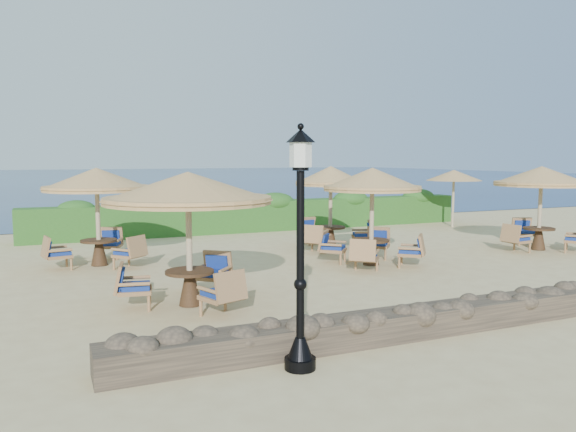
{
  "coord_description": "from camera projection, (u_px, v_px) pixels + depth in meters",
  "views": [
    {
      "loc": [
        -7.95,
        -13.66,
        2.93
      ],
      "look_at": [
        -1.78,
        0.61,
        1.3
      ],
      "focal_mm": 35.0,
      "sensor_mm": 36.0,
      "label": 1
    }
  ],
  "objects": [
    {
      "name": "ground",
      "position": [
        354.0,
        261.0,
        15.91
      ],
      "size": [
        120.0,
        120.0,
        0.0
      ],
      "primitive_type": "plane",
      "color": "#CEBA83",
      "rests_on": "ground"
    },
    {
      "name": "sea",
      "position": [
        106.0,
        178.0,
        79.8
      ],
      "size": [
        160.0,
        160.0,
        0.0
      ],
      "primitive_type": "plane",
      "color": "#0C2050",
      "rests_on": "ground"
    },
    {
      "name": "hedge",
      "position": [
        263.0,
        216.0,
        22.42
      ],
      "size": [
        18.0,
        0.9,
        1.2
      ],
      "primitive_type": "cube",
      "color": "#1F4E19",
      "rests_on": "ground"
    },
    {
      "name": "stone_wall",
      "position": [
        525.0,
        307.0,
        10.23
      ],
      "size": [
        15.0,
        0.65,
        0.44
      ],
      "primitive_type": "cube",
      "color": "brown",
      "rests_on": "ground"
    },
    {
      "name": "lamp_post",
      "position": [
        300.0,
        259.0,
        7.65
      ],
      "size": [
        0.44,
        0.44,
        3.31
      ],
      "color": "black",
      "rests_on": "ground"
    },
    {
      "name": "extra_parasol",
      "position": [
        454.0,
        175.0,
        23.51
      ],
      "size": [
        2.3,
        2.3,
        2.41
      ],
      "color": "tan",
      "rests_on": "ground"
    },
    {
      "name": "cafe_set_0",
      "position": [
        188.0,
        205.0,
        10.93
      ],
      "size": [
        3.32,
        3.32,
        2.65
      ],
      "color": "tan",
      "rests_on": "ground"
    },
    {
      "name": "cafe_set_1",
      "position": [
        372.0,
        200.0,
        15.14
      ],
      "size": [
        2.66,
        2.66,
        2.65
      ],
      "color": "tan",
      "rests_on": "ground"
    },
    {
      "name": "cafe_set_2",
      "position": [
        541.0,
        189.0,
        17.64
      ],
      "size": [
        2.88,
        2.88,
        2.65
      ],
      "color": "tan",
      "rests_on": "ground"
    },
    {
      "name": "cafe_set_3",
      "position": [
        97.0,
        195.0,
        15.07
      ],
      "size": [
        2.85,
        2.85,
        2.65
      ],
      "color": "tan",
      "rests_on": "ground"
    },
    {
      "name": "cafe_set_4",
      "position": [
        331.0,
        194.0,
        17.97
      ],
      "size": [
        2.74,
        2.6,
        2.65
      ],
      "color": "tan",
      "rests_on": "ground"
    }
  ]
}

